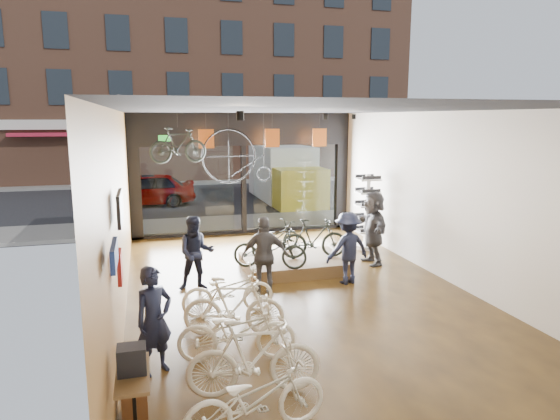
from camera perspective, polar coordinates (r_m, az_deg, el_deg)
name	(u,v)px	position (r m, az deg, el deg)	size (l,w,h in m)	color
ground_plane	(300,296)	(10.61, 2.33, -9.77)	(7.00, 12.00, 0.04)	black
ceiling	(302,109)	(9.95, 2.50, 11.45)	(7.00, 12.00, 0.04)	black
wall_left	(119,214)	(9.65, -17.93, -0.49)	(0.04, 12.00, 3.80)	olive
wall_right	(453,198)	(11.65, 19.14, 1.26)	(0.04, 12.00, 3.80)	beige
wall_back	(509,320)	(4.92, 24.71, -11.39)	(7.00, 0.04, 3.80)	beige
storefront	(243,174)	(15.87, -4.21, 4.13)	(7.00, 0.26, 3.80)	black
exit_sign	(164,138)	(15.38, -13.07, 7.99)	(0.35, 0.06, 0.18)	#198C26
street_road	(208,193)	(24.93, -8.17, 1.95)	(30.00, 18.00, 0.02)	black
sidewalk_near	(237,223)	(17.32, -4.90, -1.50)	(30.00, 2.40, 0.12)	slate
sidewalk_far	(199,182)	(28.86, -9.19, 3.22)	(30.00, 2.00, 0.12)	slate
opposite_building	(191,60)	(31.30, -10.10, 16.49)	(26.00, 5.00, 14.00)	brown
street_car	(146,189)	(21.68, -15.10, 2.29)	(1.63, 4.06, 1.38)	gray
box_truck	(287,175)	(21.46, 0.86, 3.99)	(2.06, 6.19, 2.44)	silver
floor_bike_0	(255,399)	(6.15, -2.82, -20.74)	(0.62, 1.77, 0.93)	silver
floor_bike_1	(254,357)	(6.87, -3.01, -16.47)	(0.51, 1.79, 1.08)	silver
floor_bike_2	(237,331)	(7.79, -4.97, -13.64)	(0.63, 1.80, 0.94)	silver
floor_bike_3	(234,306)	(8.61, -5.30, -10.92)	(0.48, 1.71, 1.03)	silver
floor_bike_4	(228,291)	(9.51, -5.96, -9.20)	(0.60, 1.73, 0.91)	silver
display_platform	(294,264)	(12.21, 1.58, -6.18)	(2.40, 1.80, 0.30)	brown
display_bike_left	(270,249)	(11.25, -1.16, -4.51)	(0.58, 1.67, 0.88)	black
display_bike_mid	(314,238)	(12.09, 3.94, -3.26)	(0.45, 1.61, 0.97)	black
display_bike_right	(275,238)	(12.40, -0.53, -3.23)	(0.54, 1.56, 0.82)	black
customer_0	(154,320)	(7.53, -14.19, -12.11)	(0.58, 0.38, 1.60)	#161C33
customer_1	(196,253)	(10.84, -9.56, -4.88)	(0.78, 0.61, 1.61)	#161C33
customer_2	(265,256)	(10.39, -1.76, -5.26)	(0.98, 0.41, 1.66)	#3F3F44
customer_3	(348,248)	(11.19, 7.76, -4.32)	(1.04, 0.60, 1.62)	#161C33
customer_5	(373,228)	(12.76, 10.58, -2.01)	(1.72, 0.55, 1.86)	#3F3F44
sunglasses_rack	(367,212)	(14.19, 9.90, -0.20)	(0.62, 0.51, 2.11)	white
wall_merch	(122,316)	(6.43, -17.63, -11.50)	(0.40, 2.40, 2.60)	navy
penny_farthing	(240,158)	(14.74, -4.59, 5.98)	(1.99, 0.06, 1.59)	black
hung_bike	(178,145)	(13.72, -11.56, 7.25)	(0.45, 1.58, 0.95)	black
jersey_left	(206,139)	(14.79, -8.43, 8.05)	(0.45, 0.03, 0.55)	#CC5919
jersey_mid	(272,138)	(15.16, -0.89, 8.22)	(0.45, 0.03, 0.55)	#CC5919
jersey_right	(320,138)	(15.61, 4.54, 8.26)	(0.45, 0.03, 0.55)	#CC5919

